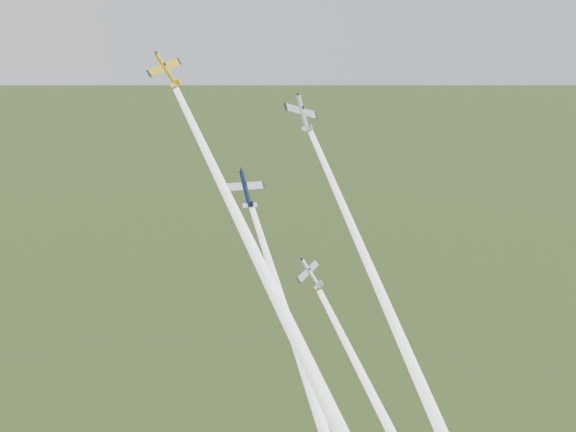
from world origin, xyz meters
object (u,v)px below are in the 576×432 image
object	(u,v)px
plane_yellow	(167,70)
plane_silver_right	(303,114)
plane_navy	(246,189)
plane_silver_low	(311,273)

from	to	relation	value
plane_yellow	plane_silver_right	bearing A→B (deg)	-17.63
plane_navy	plane_silver_low	distance (m)	17.75
plane_yellow	plane_silver_right	xyz separation A→B (m)	(26.18, -0.11, -9.26)
plane_navy	plane_silver_low	bearing A→B (deg)	-62.29
plane_yellow	plane_silver_low	size ratio (longest dim) A/B	1.04
plane_navy	plane_silver_right	xyz separation A→B (m)	(13.24, 1.33, 11.16)
plane_yellow	plane_silver_low	bearing A→B (deg)	-51.47
plane_yellow	plane_navy	size ratio (longest dim) A/B	0.86
plane_yellow	plane_navy	xyz separation A→B (m)	(12.95, -1.45, -20.43)
plane_yellow	plane_navy	distance (m)	24.23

